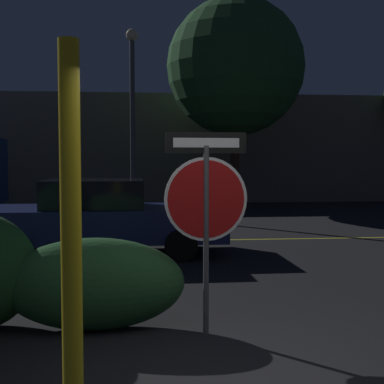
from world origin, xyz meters
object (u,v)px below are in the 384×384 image
hedge_bush_2 (94,284)px  street_lamp (132,101)px  passing_car_2 (100,217)px  stop_sign (206,197)px  yellow_pole_left (71,234)px  tree_0 (235,67)px

hedge_bush_2 → street_lamp: street_lamp is taller
hedge_bush_2 → passing_car_2: (-0.26, 4.68, 0.22)m
street_lamp → stop_sign: bearing=-85.8°
passing_car_2 → yellow_pole_left: bearing=1.7°
stop_sign → hedge_bush_2: (-1.20, 0.27, -0.96)m
street_lamp → tree_0: 4.55m
stop_sign → street_lamp: 12.37m
yellow_pole_left → passing_car_2: 6.77m
yellow_pole_left → tree_0: bearing=75.7°
stop_sign → yellow_pole_left: size_ratio=0.80×
passing_car_2 → street_lamp: bearing=174.9°
hedge_bush_2 → tree_0: tree_0 is taller
stop_sign → passing_car_2: 5.22m
passing_car_2 → street_lamp: size_ratio=0.80×
yellow_pole_left → stop_sign: bearing=56.6°
yellow_pole_left → tree_0: 16.92m
yellow_pole_left → hedge_bush_2: (-0.02, 2.06, -0.84)m
yellow_pole_left → street_lamp: 14.12m
yellow_pole_left → tree_0: (4.06, 15.96, 3.91)m
yellow_pole_left → tree_0: tree_0 is taller
stop_sign → yellow_pole_left: bearing=-127.7°
hedge_bush_2 → stop_sign: bearing=-12.6°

